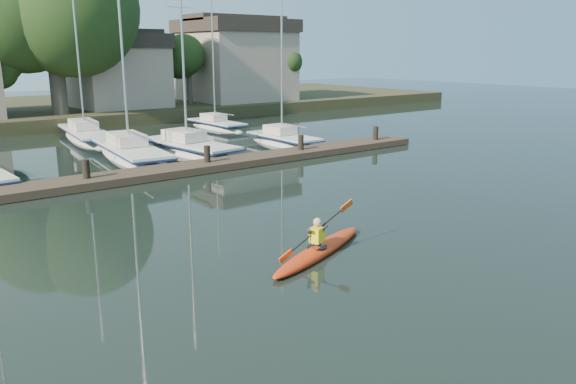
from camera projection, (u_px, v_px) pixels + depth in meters
ground at (364, 265)px, 15.60m from camera, size 160.00×160.00×0.00m
kayak at (319, 248)px, 16.37m from camera, size 4.90×2.40×1.60m
dock at (151, 173)px, 26.31m from camera, size 34.00×2.00×1.80m
sailboat_2 at (131, 162)px, 31.09m from camera, size 3.31×10.16×16.53m
sailboat_3 at (190, 157)px, 32.59m from camera, size 3.39×8.94×14.06m
sailboat_4 at (284, 147)px, 35.76m from camera, size 2.09×6.84×11.61m
sailboat_6 at (86, 142)px, 37.78m from camera, size 3.31×10.51×16.44m
sailboat_7 at (217, 130)px, 43.19m from camera, size 2.07×7.19×11.51m
shore at (35, 82)px, 46.74m from camera, size 90.00×25.25×12.75m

